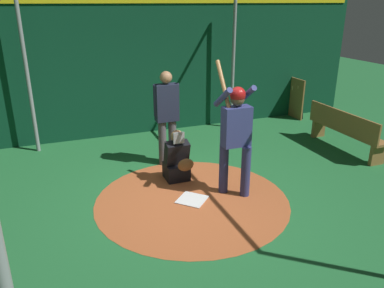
{
  "coord_description": "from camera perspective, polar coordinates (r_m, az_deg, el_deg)",
  "views": [
    {
      "loc": [
        4.98,
        -1.91,
        2.96
      ],
      "look_at": [
        0.0,
        0.0,
        0.95
      ],
      "focal_mm": 35.7,
      "sensor_mm": 36.0,
      "label": 1
    }
  ],
  "objects": [
    {
      "name": "ground_plane",
      "position": [
        6.1,
        0.0,
        -8.39
      ],
      "size": [
        27.47,
        27.47,
        0.0
      ],
      "primitive_type": "plane",
      "color": "#216633"
    },
    {
      "name": "dirt_circle",
      "position": [
        6.09,
        0.0,
        -8.36
      ],
      "size": [
        3.05,
        3.05,
        0.01
      ],
      "primitive_type": "cylinder",
      "color": "#AD562D",
      "rests_on": "ground"
    },
    {
      "name": "catcher",
      "position": [
        6.62,
        -2.22,
        -2.52
      ],
      "size": [
        0.58,
        0.4,
        0.92
      ],
      "color": "black",
      "rests_on": "ground"
    },
    {
      "name": "cage_frame",
      "position": [
        5.38,
        0.0,
        13.19
      ],
      "size": [
        6.38,
        4.58,
        3.19
      ],
      "color": "gray",
      "rests_on": "ground"
    },
    {
      "name": "batter",
      "position": [
        5.92,
        6.54,
        1.96
      ],
      "size": [
        0.68,
        0.49,
        2.11
      ],
      "color": "navy",
      "rests_on": "ground"
    },
    {
      "name": "bat_rack",
      "position": [
        10.67,
        15.02,
        6.58
      ],
      "size": [
        0.82,
        0.2,
        1.05
      ],
      "color": "olive",
      "rests_on": "ground"
    },
    {
      "name": "back_wall",
      "position": [
        8.92,
        -8.57,
        11.59
      ],
      "size": [
        0.23,
        11.47,
        3.15
      ],
      "color": "#0C3D26",
      "rests_on": "ground"
    },
    {
      "name": "home_plate",
      "position": [
        6.09,
        0.0,
        -8.29
      ],
      "size": [
        0.59,
        0.59,
        0.01
      ],
      "primitive_type": "cube",
      "rotation": [
        0.0,
        0.0,
        0.79
      ],
      "color": "white",
      "rests_on": "dirt_circle"
    },
    {
      "name": "bench",
      "position": [
        8.54,
        21.84,
        2.05
      ],
      "size": [
        1.97,
        0.36,
        0.85
      ],
      "color": "olive",
      "rests_on": "ground"
    },
    {
      "name": "umpire",
      "position": [
        7.09,
        -3.78,
        4.62
      ],
      "size": [
        0.22,
        0.49,
        1.78
      ],
      "color": "#4C4C51",
      "rests_on": "ground"
    }
  ]
}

